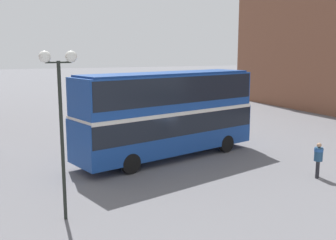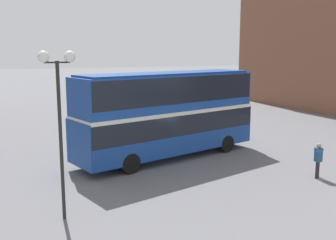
% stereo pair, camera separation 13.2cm
% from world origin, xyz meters
% --- Properties ---
extents(ground_plane, '(240.00, 240.00, 0.00)m').
position_xyz_m(ground_plane, '(0.00, 0.00, 0.00)').
color(ground_plane, slate).
extents(double_decker_bus, '(10.96, 5.08, 4.68)m').
position_xyz_m(double_decker_bus, '(1.28, 0.49, 2.68)').
color(double_decker_bus, '#194293').
rests_on(double_decker_bus, ground_plane).
extents(pedestrian_foreground, '(0.57, 0.57, 1.65)m').
position_xyz_m(pedestrian_foreground, '(6.16, -5.56, 1.01)').
color(pedestrian_foreground, '#232328').
rests_on(pedestrian_foreground, ground_plane).
extents(parked_car_kerb_near, '(4.82, 2.85, 1.58)m').
position_xyz_m(parked_car_kerb_near, '(10.38, 15.74, 0.79)').
color(parked_car_kerb_near, black).
rests_on(parked_car_kerb_near, ground_plane).
extents(street_lamp_twin_globe, '(1.23, 0.39, 5.82)m').
position_xyz_m(street_lamp_twin_globe, '(-5.33, -5.38, 4.48)').
color(street_lamp_twin_globe, black).
rests_on(street_lamp_twin_globe, ground_plane).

